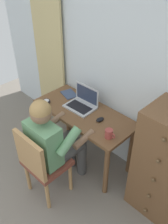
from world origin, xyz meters
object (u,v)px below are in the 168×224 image
Objects in this scene: computer_mouse at (100,120)px; notebook_pad at (69,94)px; dresser at (167,166)px; person_seated at (54,140)px; desk_clock at (46,101)px; desk at (84,120)px; laptop at (82,103)px; coffee_mug at (109,134)px; chair at (41,162)px.

computer_mouse is 0.64m from notebook_pad.
person_seated is (-0.95, -0.58, 0.08)m from dresser.
dresser is 13.34× the size of desk_clock.
desk_clock is at bearing -157.31° from desk.
person_seated is 3.42× the size of laptop.
person_seated is at bearing -103.95° from computer_mouse.
dresser is at bearing 3.66° from desk.
coffee_mug is (0.57, -0.19, -0.00)m from laptop.
desk_clock is (-0.53, 0.32, 0.06)m from person_seated.
desk is at bearing -1.97° from notebook_pad.
dresser is at bearing 9.70° from desk_clock.
coffee_mug is at bearing -0.55° from notebook_pad.
chair is 0.82m from laptop.
chair is 7.37× the size of coffee_mug.
laptop is at bearing 106.89° from person_seated.
person_seated is 5.72× the size of notebook_pad.
desk is 0.43m from notebook_pad.
dresser is 1.14m from laptop.
dresser is (1.04, 0.07, -0.01)m from desk.
desk_clock is at bearing 136.46° from chair.
laptop is (-0.18, 0.76, 0.28)m from chair.
dresser reaches higher than notebook_pad.
desk_clock is at bearing 148.57° from person_seated.
chair is 0.26m from person_seated.
desk_clock is at bearing -161.53° from computer_mouse.
computer_mouse is (0.33, -0.05, -0.04)m from laptop.
desk is 5.76× the size of notebook_pad.
desk is 0.20m from laptop.
person_seated is 0.79m from notebook_pad.
computer_mouse is 0.83× the size of coffee_mug.
dresser reaches higher than laptop.
desk is 12.09× the size of computer_mouse.
desk is 0.52m from coffee_mug.
coffee_mug is at bearing -18.38° from laptop.
laptop is at bearing 146.37° from desk.
dresser is 5.72× the size of notebook_pad.
laptop reaches higher than notebook_pad.
person_seated is at bearing -31.43° from desk_clock.
desk is 13.43× the size of desk_clock.
desk is 1.01× the size of dresser.
computer_mouse is 1.11× the size of desk_clock.
notebook_pad is at bearing 167.93° from laptop.
chair is 0.74m from coffee_mug.
laptop reaches higher than desk.
person_seated is at bearing -37.64° from notebook_pad.
laptop is at bearing 34.71° from desk_clock.
laptop is 3.90× the size of desk_clock.
person_seated is at bearing -80.78° from desk.
laptop is 2.93× the size of coffee_mug.
person_seated reaches higher than computer_mouse.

